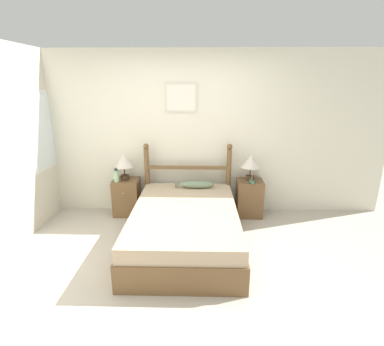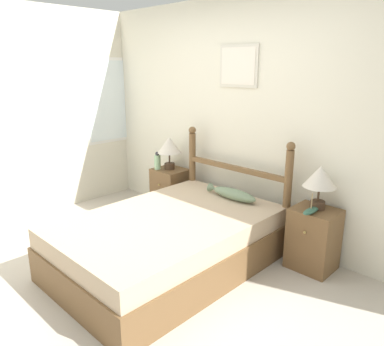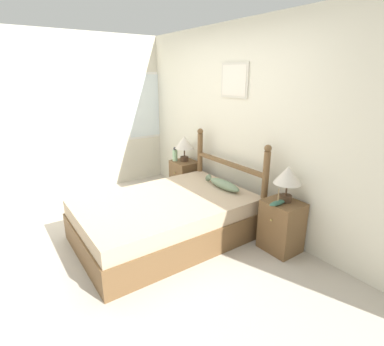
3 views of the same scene
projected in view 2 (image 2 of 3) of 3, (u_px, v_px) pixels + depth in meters
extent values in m
plane|color=#B7AD9E|center=(115.00, 287.00, 3.23)|extent=(16.00, 16.00, 0.00)
cube|color=beige|center=(241.00, 120.00, 4.07)|extent=(6.40, 0.06, 2.55)
cube|color=beige|center=(239.00, 66.00, 3.91)|extent=(0.49, 0.02, 0.44)
cube|color=silver|center=(238.00, 66.00, 3.90)|extent=(0.43, 0.01, 0.38)
cube|color=beige|center=(2.00, 117.00, 4.31)|extent=(0.06, 6.40, 2.55)
cube|color=white|center=(114.00, 100.00, 5.31)|extent=(0.01, 0.90, 1.17)
cube|color=white|center=(114.00, 101.00, 5.30)|extent=(0.01, 0.82, 1.09)
cube|color=brown|center=(169.00, 251.00, 3.53)|extent=(1.37, 2.06, 0.33)
cube|color=tan|center=(168.00, 226.00, 3.46)|extent=(1.33, 2.02, 0.18)
cylinder|color=brown|center=(192.00, 177.00, 4.54)|extent=(0.08, 0.08, 1.08)
sphere|color=brown|center=(192.00, 130.00, 4.38)|extent=(0.09, 0.09, 0.09)
cylinder|color=brown|center=(287.00, 204.00, 3.68)|extent=(0.08, 0.08, 1.08)
sphere|color=brown|center=(291.00, 146.00, 3.52)|extent=(0.09, 0.09, 0.09)
cube|color=brown|center=(235.00, 168.00, 4.04)|extent=(1.29, 0.05, 0.05)
cube|color=brown|center=(170.00, 191.00, 4.79)|extent=(0.40, 0.35, 0.59)
sphere|color=tan|center=(159.00, 185.00, 4.63)|extent=(0.02, 0.02, 0.02)
cube|color=brown|center=(313.00, 239.00, 3.48)|extent=(0.40, 0.35, 0.59)
sphere|color=tan|center=(305.00, 232.00, 3.31)|extent=(0.02, 0.02, 0.02)
cylinder|color=#422D1E|center=(170.00, 166.00, 4.71)|extent=(0.13, 0.13, 0.07)
cylinder|color=#422D1E|center=(169.00, 158.00, 4.68)|extent=(0.02, 0.02, 0.14)
cone|color=beige|center=(169.00, 145.00, 4.64)|extent=(0.30, 0.30, 0.19)
cylinder|color=#422D1E|center=(317.00, 205.00, 3.40)|extent=(0.13, 0.13, 0.07)
cylinder|color=#422D1E|center=(319.00, 194.00, 3.38)|extent=(0.02, 0.02, 0.14)
cone|color=beige|center=(320.00, 176.00, 3.33)|extent=(0.30, 0.30, 0.19)
cylinder|color=#99C699|center=(157.00, 162.00, 4.69)|extent=(0.08, 0.08, 0.18)
sphere|color=#333338|center=(157.00, 154.00, 4.66)|extent=(0.05, 0.05, 0.05)
ellipsoid|color=#386651|center=(311.00, 211.00, 3.31)|extent=(0.08, 0.25, 0.04)
cylinder|color=#997F56|center=(312.00, 201.00, 3.28)|extent=(0.01, 0.01, 0.14)
ellipsoid|color=gray|center=(234.00, 194.00, 3.87)|extent=(0.54, 0.15, 0.11)
cone|color=gray|center=(212.00, 188.00, 4.07)|extent=(0.07, 0.10, 0.10)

